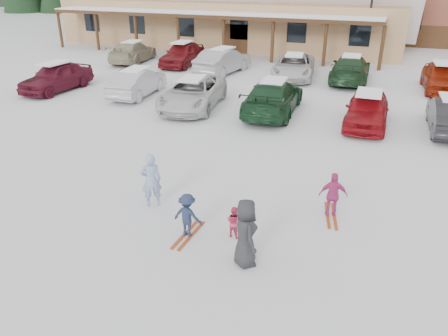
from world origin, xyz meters
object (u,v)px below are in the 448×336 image
at_px(bystander_dark, 246,233).
at_px(parked_car_11, 350,69).
at_px(parked_car_8, 182,54).
at_px(parked_car_3, 273,97).
at_px(parked_car_2, 193,93).
at_px(child_navy, 187,215).
at_px(parked_car_0, 56,77).
at_px(parked_car_10, 294,66).
at_px(child_magenta, 333,195).
at_px(parked_car_4, 367,109).
at_px(parked_car_7, 133,52).
at_px(parked_car_9, 223,61).
at_px(adult_skier, 151,180).
at_px(lamp_post, 371,7).
at_px(toddler_red, 234,222).
at_px(parked_car_12, 441,77).
at_px(parked_car_1, 137,82).

distance_m(bystander_dark, parked_car_11, 18.53).
relative_size(parked_car_8, parked_car_11, 0.89).
bearing_deg(parked_car_3, parked_car_2, 4.39).
bearing_deg(bystander_dark, child_navy, 35.33).
xyz_separation_m(parked_car_0, parked_car_10, (11.31, 7.44, -0.05)).
xyz_separation_m(bystander_dark, parked_car_0, (-14.26, 10.89, -0.06)).
bearing_deg(parked_car_2, child_magenta, -53.13).
distance_m(child_navy, bystander_dark, 1.79).
distance_m(bystander_dark, parked_car_4, 10.95).
relative_size(parked_car_3, parked_car_11, 1.01).
xyz_separation_m(parked_car_2, parked_car_7, (-8.48, 8.52, -0.00)).
bearing_deg(parked_car_9, parked_car_10, -167.35).
bearing_deg(bystander_dark, adult_skier, 27.84).
distance_m(adult_skier, parked_car_7, 20.86).
distance_m(lamp_post, adult_skier, 23.85).
xyz_separation_m(toddler_red, parked_car_7, (-13.96, 18.19, 0.29)).
xyz_separation_m(bystander_dark, parked_car_2, (-6.08, 10.62, -0.10)).
distance_m(child_navy, parked_car_4, 10.80).
relative_size(bystander_dark, parked_car_11, 0.31).
bearing_deg(bystander_dark, parked_car_10, -26.77).
bearing_deg(parked_car_12, toddler_red, -111.77).
height_order(adult_skier, parked_car_1, adult_skier).
bearing_deg(parked_car_12, child_navy, -114.49).
xyz_separation_m(toddler_red, parked_car_3, (-1.70, 10.13, 0.35)).
xyz_separation_m(parked_car_4, parked_car_10, (-4.76, 7.53, -0.02)).
distance_m(parked_car_8, parked_car_10, 7.89).
xyz_separation_m(child_magenta, parked_car_12, (3.59, 15.35, 0.11)).
bearing_deg(parked_car_2, parked_car_7, 127.52).
relative_size(child_magenta, parked_car_0, 0.29).
bearing_deg(lamp_post, child_magenta, -87.79).
relative_size(parked_car_3, parked_car_10, 1.04).
xyz_separation_m(parked_car_0, parked_car_2, (8.17, -0.27, -0.04)).
height_order(parked_car_2, parked_car_4, parked_car_4).
distance_m(child_magenta, parked_car_10, 16.18).
bearing_deg(toddler_red, parked_car_2, -46.54).
relative_size(adult_skier, parked_car_3, 0.30).
relative_size(parked_car_4, parked_car_10, 0.83).
bearing_deg(parked_car_2, bystander_dark, -67.52).
xyz_separation_m(child_magenta, parked_car_10, (-4.48, 15.54, 0.06)).
bearing_deg(parked_car_9, parked_car_4, 150.50).
relative_size(adult_skier, child_navy, 1.35).
distance_m(parked_car_1, parked_car_3, 7.36).
distance_m(parked_car_0, parked_car_12, 20.69).
xyz_separation_m(lamp_post, child_navy, (-2.36, -24.38, -3.07)).
bearing_deg(lamp_post, child_navy, -95.52).
relative_size(parked_car_0, parked_car_12, 1.00).
distance_m(parked_car_11, parked_car_12, 4.81).
height_order(parked_car_1, parked_car_2, parked_car_2).
relative_size(bystander_dark, parked_car_12, 0.37).
xyz_separation_m(lamp_post, parked_car_8, (-11.46, -5.69, -2.87)).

